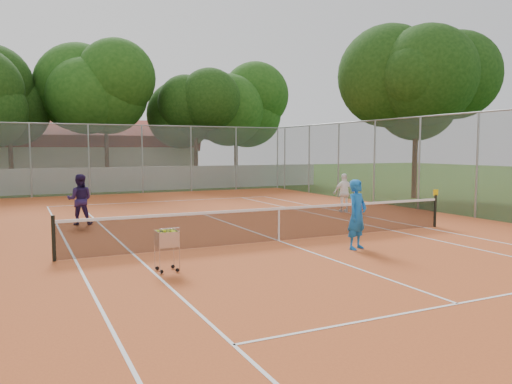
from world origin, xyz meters
name	(u,v)px	position (x,y,z in m)	size (l,w,h in m)	color
ground	(279,242)	(0.00, 0.00, 0.00)	(120.00, 120.00, 0.00)	#1E3B10
court_pad	(279,241)	(0.00, 0.00, 0.01)	(18.00, 34.00, 0.02)	#BE5425
court_lines	(279,241)	(0.00, 0.00, 0.02)	(10.98, 23.78, 0.01)	white
tennis_net	(279,224)	(0.00, 0.00, 0.51)	(11.88, 0.10, 0.98)	black
perimeter_fence	(279,171)	(0.00, 0.00, 2.00)	(18.00, 34.00, 4.00)	slate
boundary_wall	(135,179)	(0.00, 19.00, 0.75)	(26.00, 0.30, 1.50)	silver
clubhouse	(82,154)	(-2.00, 29.00, 2.20)	(16.40, 9.00, 4.40)	beige
tropical_trees	(125,113)	(0.00, 22.00, 5.00)	(29.00, 19.00, 10.00)	black
player_near	(357,214)	(1.30, -1.88, 0.93)	(0.66, 0.44, 1.82)	blue
player_far_left	(80,199)	(-4.74, 5.65, 0.89)	(0.85, 0.66, 1.75)	#221643
player_far_right	(344,193)	(5.51, 4.54, 0.82)	(0.94, 0.39, 1.60)	white
ball_hopper	(167,249)	(-3.82, -2.09, 0.50)	(0.46, 0.46, 0.96)	#BBBBC2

